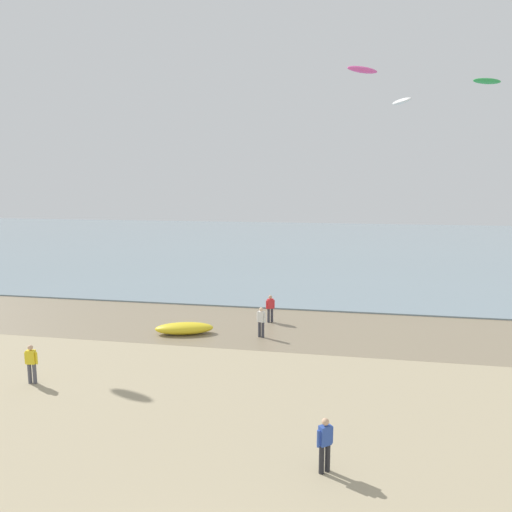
% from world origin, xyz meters
% --- Properties ---
extents(wet_sand_strip, '(120.00, 8.20, 0.01)m').
position_xyz_m(wet_sand_strip, '(0.00, 20.36, 0.00)').
color(wet_sand_strip, '#84755B').
rests_on(wet_sand_strip, ground).
extents(sea, '(160.00, 70.00, 0.10)m').
position_xyz_m(sea, '(0.00, 59.46, 0.05)').
color(sea, gray).
rests_on(sea, ground).
extents(person_nearest_camera, '(0.47, 0.40, 1.71)m').
position_xyz_m(person_nearest_camera, '(2.55, 6.43, 0.92)').
color(person_nearest_camera, '#232328').
rests_on(person_nearest_camera, ground).
extents(person_by_waterline, '(0.51, 0.37, 1.71)m').
position_xyz_m(person_by_waterline, '(-1.39, 21.38, 0.92)').
color(person_by_waterline, '#383842').
rests_on(person_by_waterline, ground).
extents(person_far_down_beach, '(0.57, 0.26, 1.71)m').
position_xyz_m(person_far_down_beach, '(-10.05, 10.56, 0.92)').
color(person_far_down_beach, '#4C4C56').
rests_on(person_far_down_beach, ground).
extents(person_trailing_behind, '(0.54, 0.34, 1.71)m').
position_xyz_m(person_trailing_behind, '(-1.45, 18.44, 0.92)').
color(person_trailing_behind, '#383842').
rests_on(person_trailing_behind, ground).
extents(grounded_kite, '(3.49, 2.06, 0.66)m').
position_xyz_m(grounded_kite, '(-5.86, 18.21, 0.33)').
color(grounded_kite, yellow).
rests_on(grounded_kite, ground).
extents(kite_aloft_1, '(2.14, 2.92, 0.76)m').
position_xyz_m(kite_aloft_1, '(7.81, 40.10, 15.90)').
color(kite_aloft_1, white).
extents(kite_aloft_2, '(3.35, 2.92, 0.95)m').
position_xyz_m(kite_aloft_2, '(4.17, 38.94, 18.54)').
color(kite_aloft_2, '#E54C99').
extents(kite_aloft_5, '(3.31, 2.35, 0.57)m').
position_xyz_m(kite_aloft_5, '(16.30, 45.14, 18.35)').
color(kite_aloft_5, green).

